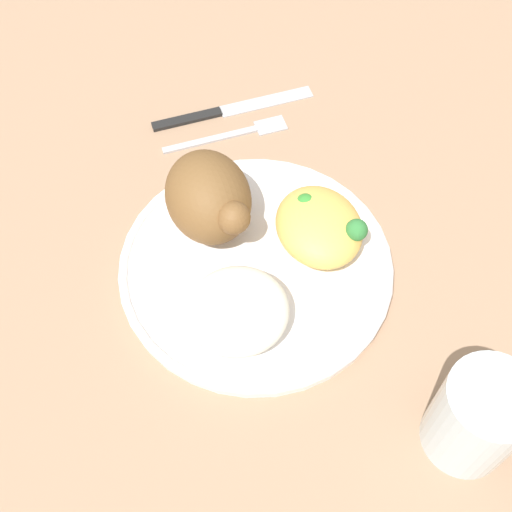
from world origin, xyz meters
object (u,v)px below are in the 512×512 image
mac_cheese_with_broccoli (319,226)px  plate (256,266)px  knife (220,111)px  rice_pile (238,311)px  fork (233,134)px  roasted_chicken (209,198)px  water_glass (477,418)px

mac_cheese_with_broccoli → plate: bearing=-84.5°
mac_cheese_with_broccoli → knife: size_ratio=0.50×
rice_pile → fork: (-0.23, 0.07, -0.03)m
roasted_chicken → mac_cheese_with_broccoli: bearing=60.7°
water_glass → roasted_chicken: bearing=-153.1°
roasted_chicken → knife: 0.18m
fork → water_glass: bearing=11.1°
fork → rice_pile: bearing=-16.7°
rice_pile → water_glass: size_ratio=0.96×
fork → plate: bearing=-10.8°
knife → fork: bearing=5.2°
rice_pile → plate: bearing=146.7°
plate → fork: 0.18m
plate → roasted_chicken: bearing=-155.4°
roasted_chicken → fork: roasted_chicken is taller
plate → knife: size_ratio=1.38×
plate → mac_cheese_with_broccoli: (-0.01, 0.07, 0.03)m
water_glass → rice_pile: bearing=-136.9°
fork → knife: bearing=-174.8°
fork → knife: knife is taller
roasted_chicken → rice_pile: (0.11, -0.01, -0.02)m
roasted_chicken → water_glass: same height
plate → water_glass: (0.21, 0.11, 0.04)m
roasted_chicken → water_glass: bearing=26.9°
plate → roasted_chicken: 0.08m
plate → water_glass: water_glass is taller
knife → roasted_chicken: bearing=-19.9°
plate → fork: (-0.18, 0.03, -0.01)m
rice_pile → mac_cheese_with_broccoli: 0.12m
fork → water_glass: 0.40m
mac_cheese_with_broccoli → roasted_chicken: bearing=-119.3°
roasted_chicken → mac_cheese_with_broccoli: (0.05, 0.09, -0.02)m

